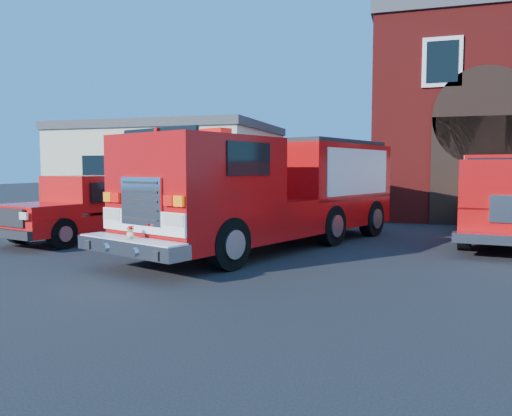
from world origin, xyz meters
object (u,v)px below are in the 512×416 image
(pickup_truck, at_px, (95,209))
(secondary_truck, at_px, (506,194))
(fire_engine, at_px, (277,190))
(side_building, at_px, (173,166))

(pickup_truck, distance_m, secondary_truck, 12.26)
(fire_engine, distance_m, secondary_truck, 6.95)
(side_building, relative_size, pickup_truck, 1.67)
(fire_engine, height_order, pickup_truck, fire_engine)
(pickup_truck, bearing_deg, fire_engine, 1.14)
(side_building, relative_size, secondary_truck, 1.29)
(side_building, xyz_separation_m, fire_engine, (8.56, -10.90, -0.67))
(side_building, bearing_deg, secondary_truck, -27.49)
(pickup_truck, height_order, secondary_truck, secondary_truck)
(pickup_truck, xyz_separation_m, secondary_truck, (11.79, 3.36, 0.46))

